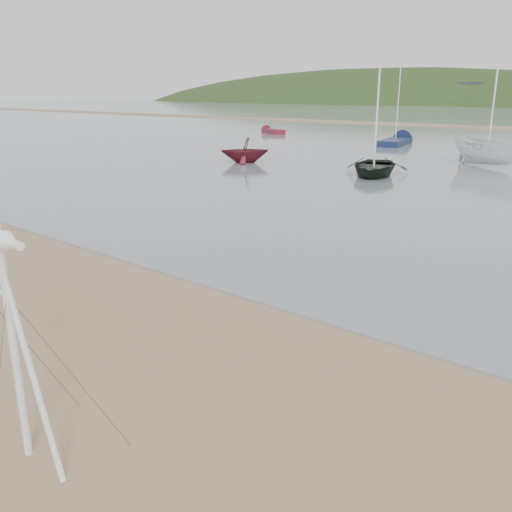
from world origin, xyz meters
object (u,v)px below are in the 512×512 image
Objects in this scene: boat_white at (491,125)px; dinghy_red_far at (269,131)px; mast_rig at (12,376)px; boat_dark at (376,131)px; sailboat_blue_near at (401,140)px; boat_red at (245,139)px.

boat_white is 1.02× the size of dinghy_red_far.
boat_dark reaches higher than mast_rig.
boat_dark is at bearing -68.43° from sailboat_blue_near.
sailboat_blue_near is at bearing 127.93° from boat_red.
boat_red is 0.40× the size of sailboat_blue_near.
boat_red is 0.62× the size of dinghy_red_far.
boat_white is at bearing 98.06° from mast_rig.
sailboat_blue_near is (-7.77, 19.64, -2.14)m from boat_dark.
sailboat_blue_near reaches higher than boat_dark.
dinghy_red_far is at bearing 125.43° from mast_rig.
dinghy_red_far is (-33.23, 46.70, -0.83)m from mast_rig.
dinghy_red_far is (-17.29, 2.44, -0.01)m from sailboat_blue_near.
boat_red is at bearing -94.28° from sailboat_blue_near.
sailboat_blue_near reaches higher than dinghy_red_far.
boat_dark is 0.97× the size of dinghy_red_far.
dinghy_red_far is (-15.80, 22.31, -1.29)m from boat_red.
mast_rig is 25.97m from boat_dark.
boat_dark is 9.30m from boat_red.
mast_rig is 0.61× the size of sailboat_blue_near.
boat_dark is 33.47m from dinghy_red_far.
sailboat_blue_near is at bearing 90.50° from boat_dark.
mast_rig is 0.96× the size of boat_dark.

